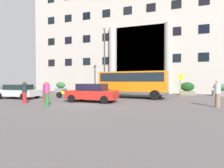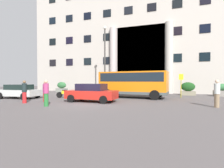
{
  "view_description": "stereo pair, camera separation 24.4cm",
  "coord_description": "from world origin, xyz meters",
  "views": [
    {
      "loc": [
        5.69,
        -11.84,
        1.77
      ],
      "look_at": [
        0.09,
        5.24,
        1.4
      ],
      "focal_mm": 27.45,
      "sensor_mm": 36.0,
      "label": 1
    },
    {
      "loc": [
        5.92,
        -11.76,
        1.77
      ],
      "look_at": [
        0.09,
        5.24,
        1.4
      ],
      "focal_mm": 27.45,
      "sensor_mm": 36.0,
      "label": 2
    }
  ],
  "objects": [
    {
      "name": "pedestrian_woman_with_bag",
      "position": [
        -4.91,
        -1.34,
        0.9
      ],
      "size": [
        0.36,
        0.36,
        1.78
      ],
      "rotation": [
        0.0,
        0.0,
        2.68
      ],
      "color": "#B21E20",
      "rests_on": "ground_plane"
    },
    {
      "name": "parked_estate_mid",
      "position": [
        -0.31,
        1.17,
        0.77
      ],
      "size": [
        4.16,
        2.04,
        1.51
      ],
      "rotation": [
        0.0,
        0.0,
        0.0
      ],
      "color": "red",
      "rests_on": "ground_plane"
    },
    {
      "name": "lamppost_plaza_centre",
      "position": [
        -1.88,
        8.24,
        4.92
      ],
      "size": [
        0.4,
        0.4,
        8.56
      ],
      "color": "#3A3937",
      "rests_on": "ground_plane"
    },
    {
      "name": "pedestrian_man_red_shirt",
      "position": [
        -2.15,
        -2.15,
        0.92
      ],
      "size": [
        0.36,
        0.36,
        1.81
      ],
      "rotation": [
        0.0,
        0.0,
        0.44
      ],
      "color": "#23672E",
      "rests_on": "ground_plane"
    },
    {
      "name": "office_building_facade",
      "position": [
        0.01,
        17.47,
        10.95
      ],
      "size": [
        33.56,
        9.8,
        21.95
      ],
      "color": "#B2AA9F",
      "rests_on": "ground_plane"
    },
    {
      "name": "hedge_planter_far_west",
      "position": [
        7.9,
        10.59,
        0.76
      ],
      "size": [
        1.65,
        0.8,
        1.57
      ],
      "color": "gray",
      "rests_on": "ground_plane"
    },
    {
      "name": "motorcycle_far_end",
      "position": [
        -4.15,
        3.18,
        0.46
      ],
      "size": [
        2.02,
        0.77,
        0.89
      ],
      "rotation": [
        0.0,
        0.0,
        0.27
      ],
      "color": "black",
      "rests_on": "ground_plane"
    },
    {
      "name": "orange_minibus",
      "position": [
        2.31,
        5.5,
        1.6
      ],
      "size": [
        6.91,
        3.1,
        2.66
      ],
      "rotation": [
        0.0,
        0.0,
        -0.08
      ],
      "color": "orange",
      "rests_on": "ground_plane"
    },
    {
      "name": "ground_plane",
      "position": [
        0.0,
        0.0,
        -0.06
      ],
      "size": [
        80.0,
        64.0,
        0.12
      ],
      "primitive_type": "cube",
      "color": "#544E4E"
    },
    {
      "name": "hedge_planter_entrance_left",
      "position": [
        -9.95,
        10.6,
        0.75
      ],
      "size": [
        1.58,
        0.91,
        1.55
      ],
      "color": "gray",
      "rests_on": "ground_plane"
    },
    {
      "name": "hedge_planter_entrance_right",
      "position": [
        11.48,
        10.37,
        0.68
      ],
      "size": [
        1.82,
        0.91,
        1.41
      ],
      "color": "gray",
      "rests_on": "ground_plane"
    },
    {
      "name": "pedestrian_woman_dark_dress",
      "position": [
        8.81,
        1.06,
        0.93
      ],
      "size": [
        0.36,
        0.36,
        1.82
      ],
      "rotation": [
        0.0,
        0.0,
        4.55
      ],
      "color": "#826B50",
      "rests_on": "ground_plane"
    },
    {
      "name": "pedestrian_man_crossing",
      "position": [
        -3.96,
        -0.14,
        0.84
      ],
      "size": [
        0.36,
        0.36,
        1.67
      ],
      "rotation": [
        0.0,
        0.0,
        2.01
      ],
      "color": "red",
      "rests_on": "ground_plane"
    },
    {
      "name": "parked_compact_extra",
      "position": [
        -8.28,
        1.26,
        0.71
      ],
      "size": [
        4.17,
        2.2,
        1.38
      ],
      "rotation": [
        0.0,
        0.0,
        0.06
      ],
      "color": "#B6B9B5",
      "rests_on": "ground_plane"
    },
    {
      "name": "bus_stop_sign",
      "position": [
        6.95,
        7.25,
        1.52
      ],
      "size": [
        0.44,
        0.08,
        2.45
      ],
      "color": "#9E951D",
      "rests_on": "ground_plane"
    },
    {
      "name": "hedge_planter_east",
      "position": [
        1.74,
        10.64,
        0.69
      ],
      "size": [
        2.17,
        0.95,
        1.42
      ],
      "color": "#71605D",
      "rests_on": "ground_plane"
    }
  ]
}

